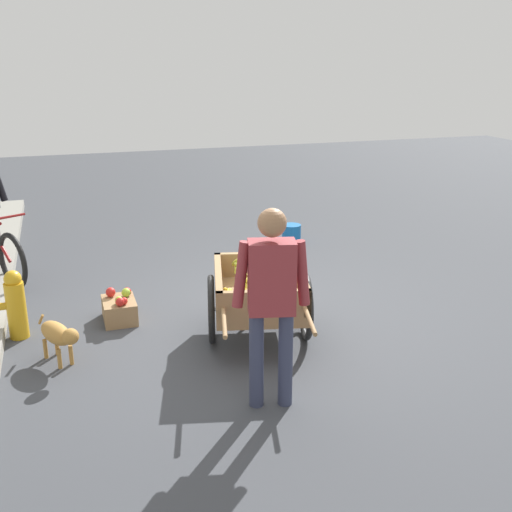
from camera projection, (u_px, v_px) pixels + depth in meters
name	position (u px, v px, depth m)	size (l,w,h in m)	color
ground_plane	(254.00, 322.00, 6.21)	(24.00, 24.00, 0.00)	#3D3F44
fruit_cart	(259.00, 296.00, 5.70)	(1.78, 1.14, 0.72)	#937047
vendor_person	(272.00, 293.00, 4.47)	(0.27, 0.56, 1.55)	#333851
dog	(58.00, 334.00, 5.31)	(0.62, 0.36, 0.40)	#AD7A38
fire_hydrant	(16.00, 304.00, 5.78)	(0.25, 0.25, 0.67)	gold
plastic_bucket	(291.00, 233.00, 8.83)	(0.27, 0.27, 0.26)	#1966B2
apple_crate	(119.00, 308.00, 6.22)	(0.44, 0.32, 0.32)	#99754C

